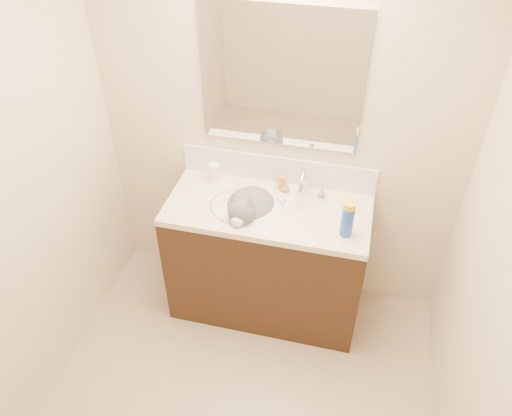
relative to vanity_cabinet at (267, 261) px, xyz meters
The scene contains 16 objects.
room_shell 1.45m from the vanity_cabinet, 90.00° to the right, with size 2.24×2.54×2.52m.
vanity_cabinet is the anchor object (origin of this frame).
counter_slab 0.43m from the vanity_cabinet, ahead, with size 1.20×0.55×0.04m, color beige.
basin 0.40m from the vanity_cabinet, 165.96° to the right, with size 0.45×0.36×0.14m, color silver.
faucet 0.58m from the vanity_cabinet, 37.29° to the left, with size 0.28×0.20×0.21m.
cat 0.44m from the vanity_cabinet, behind, with size 0.35×0.44×0.33m.
backsplash 0.60m from the vanity_cabinet, 90.00° to the left, with size 1.20×0.02×0.18m, color silver.
mirror 1.16m from the vanity_cabinet, 90.00° to the left, with size 0.90×0.02×0.80m, color white.
pill_bottle 0.66m from the vanity_cabinet, 155.43° to the left, with size 0.07×0.07×0.12m, color white.
pill_label 0.65m from the vanity_cabinet, 155.43° to the left, with size 0.06×0.06×0.04m, color orange.
silver_jar 0.52m from the vanity_cabinet, 84.33° to the left, with size 0.05×0.05×0.06m, color #B7B7BC.
amber_bottle 0.54m from the vanity_cabinet, 75.23° to the left, with size 0.04×0.04×0.10m, color orange.
toothbrush 0.47m from the vanity_cabinet, 34.87° to the left, with size 0.02×0.15×0.01m, color white.
toothbrush_head 0.47m from the vanity_cabinet, 34.87° to the left, with size 0.02×0.03×0.02m, color #6CABE5.
spray_can 0.73m from the vanity_cabinet, 15.71° to the right, with size 0.07×0.07×0.18m, color blue.
spray_cap 0.81m from the vanity_cabinet, 15.71° to the right, with size 0.06×0.06×0.04m, color #FFAF1A.
Camera 1 is at (0.47, -1.24, 2.70)m, focal length 35.00 mm.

